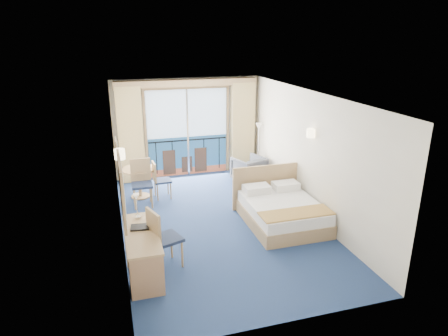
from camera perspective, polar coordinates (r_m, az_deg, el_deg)
floor at (r=8.57m, az=-0.66°, el=-7.76°), size 6.50×6.50×0.00m
room_walls at (r=7.94m, az=-0.70°, el=3.81°), size 4.04×6.54×2.72m
balcony_door at (r=11.13m, az=-5.23°, el=4.71°), size 2.36×0.03×2.52m
curtain_left at (r=10.77m, az=-13.19°, el=4.55°), size 0.65×0.22×2.55m
curtain_right at (r=11.35m, az=2.66°, el=5.73°), size 0.65×0.22×2.55m
pelmet at (r=10.76m, az=-5.30°, el=12.01°), size 3.80×0.25×0.18m
mirror at (r=6.31m, az=-14.39°, el=-2.96°), size 0.05×1.25×0.95m
wall_print at (r=8.14m, az=-15.07°, el=2.25°), size 0.04×0.42×0.52m
sconce_left at (r=7.07m, az=-14.68°, el=1.93°), size 0.18×0.18×0.18m
sconce_right at (r=8.50m, az=12.31°, el=4.89°), size 0.18×0.18×0.18m
bed at (r=8.52m, az=8.19°, el=-6.01°), size 1.60×1.90×1.00m
nightstand at (r=9.77m, az=8.08°, el=-2.86°), size 0.40×0.38×0.52m
phone at (r=9.66m, az=8.19°, el=-1.18°), size 0.24×0.21×0.09m
armchair at (r=10.75m, az=3.59°, el=-0.17°), size 0.96×0.97×0.70m
floor_lamp at (r=11.11m, az=4.96°, el=4.57°), size 0.20×0.20×1.48m
desk at (r=6.53m, az=-11.20°, el=-13.18°), size 0.53×1.55×0.73m
desk_chair at (r=6.84m, az=-8.99°, el=-9.49°), size 0.60×0.60×1.09m
folder at (r=6.88m, az=-11.91°, el=-8.27°), size 0.34×0.27×0.03m
desk_lamp at (r=7.10m, az=-12.38°, el=-4.62°), size 0.12×0.12×0.44m
round_table at (r=9.86m, az=-12.02°, el=-1.04°), size 0.82×0.82×0.74m
table_chair_a at (r=9.71m, az=-9.27°, el=-1.41°), size 0.42×0.42×0.92m
table_chair_b at (r=9.39m, az=-11.71°, el=-1.65°), size 0.47×0.49×1.09m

